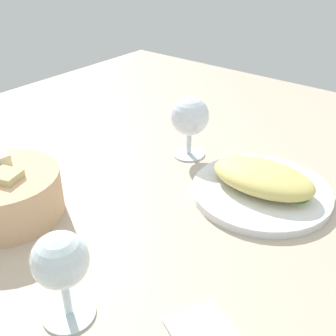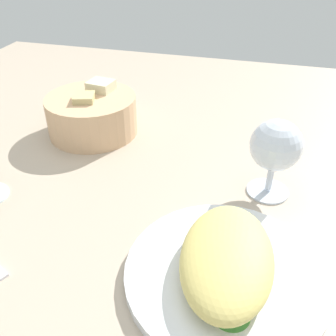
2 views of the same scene
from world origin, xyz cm
name	(u,v)px [view 1 (image 1 of 2)]	position (x,y,z in cm)	size (l,w,h in cm)	color
ground_plane	(175,209)	(0.00, 0.00, -1.00)	(140.00, 140.00, 2.00)	#B4A28C
plate	(261,191)	(-9.78, -11.44, 0.70)	(23.74, 23.74, 1.40)	silver
omelette	(263,178)	(-9.78, -11.44, 3.50)	(17.72, 10.63, 4.20)	#D5C268
lettuce_garnish	(297,193)	(-15.55, -12.81, 1.99)	(4.13, 4.13, 1.18)	#408C38
bread_basket	(6,194)	(19.26, 18.52, 3.89)	(17.06, 17.06, 9.21)	tan
wine_glass_near	(190,118)	(8.55, -15.52, 7.92)	(7.57, 7.57, 12.20)	silver
wine_glass_far	(61,265)	(-3.85, 25.84, 7.91)	(6.55, 6.55, 11.94)	silver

